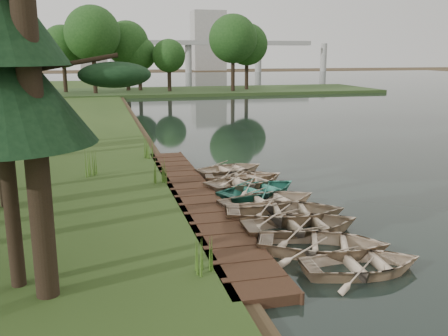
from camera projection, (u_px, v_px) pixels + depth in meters
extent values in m
plane|color=#3D2F1D|center=(238.00, 200.00, 18.48)|extent=(300.00, 300.00, 0.00)
cube|color=#382215|center=(196.00, 199.00, 18.06)|extent=(1.60, 16.00, 0.30)
cube|color=#2C431E|center=(194.00, 91.00, 67.56)|extent=(50.00, 14.00, 0.45)
cylinder|color=black|center=(8.00, 73.00, 61.36)|extent=(0.50, 0.50, 4.80)
sphere|color=#1F4617|center=(5.00, 43.00, 60.55)|extent=(5.60, 5.60, 5.60)
cylinder|color=black|center=(64.00, 73.00, 62.96)|extent=(0.50, 0.50, 4.80)
sphere|color=#1F4617|center=(62.00, 44.00, 62.15)|extent=(5.60, 5.60, 5.60)
cylinder|color=black|center=(118.00, 72.00, 64.56)|extent=(0.50, 0.50, 4.80)
sphere|color=#1F4617|center=(117.00, 44.00, 63.75)|extent=(5.60, 5.60, 5.60)
cylinder|color=black|center=(169.00, 72.00, 66.17)|extent=(0.50, 0.50, 4.80)
sphere|color=#1F4617|center=(168.00, 44.00, 65.36)|extent=(5.60, 5.60, 5.60)
cylinder|color=black|center=(218.00, 71.00, 67.77)|extent=(0.50, 0.50, 4.80)
sphere|color=#1F4617|center=(218.00, 44.00, 66.96)|extent=(5.60, 5.60, 5.60)
cylinder|color=black|center=(264.00, 71.00, 69.37)|extent=(0.50, 0.50, 4.80)
sphere|color=#1F4617|center=(265.00, 44.00, 68.56)|extent=(5.60, 5.60, 5.60)
cylinder|color=black|center=(309.00, 71.00, 70.97)|extent=(0.50, 0.50, 4.80)
sphere|color=#1F4617|center=(310.00, 45.00, 70.16)|extent=(5.60, 5.60, 5.60)
cube|color=#A5A5A0|center=(151.00, 42.00, 132.38)|extent=(90.00, 4.00, 1.20)
cylinder|color=#A5A5A0|center=(33.00, 58.00, 126.07)|extent=(1.80, 1.80, 8.00)
cylinder|color=#A5A5A0|center=(113.00, 58.00, 130.88)|extent=(1.80, 1.80, 8.00)
cylinder|color=#A5A5A0|center=(188.00, 58.00, 135.68)|extent=(1.80, 1.80, 8.00)
cylinder|color=#A5A5A0|center=(258.00, 58.00, 140.49)|extent=(1.80, 1.80, 8.00)
cylinder|color=#A5A5A0|center=(324.00, 57.00, 145.30)|extent=(1.80, 1.80, 8.00)
cube|color=#A5A5A0|center=(208.00, 41.00, 155.84)|extent=(10.00, 8.00, 18.00)
cube|color=#A5A5A0|center=(93.00, 51.00, 152.83)|extent=(8.00, 8.00, 12.00)
imported|color=beige|center=(363.00, 261.00, 12.19)|extent=(3.20, 2.39, 0.63)
imported|color=beige|center=(323.00, 241.00, 13.34)|extent=(4.21, 3.66, 0.73)
imported|color=beige|center=(302.00, 222.00, 14.79)|extent=(3.63, 2.62, 0.74)
imported|color=beige|center=(285.00, 209.00, 15.94)|extent=(4.34, 3.49, 0.80)
imported|color=beige|center=(269.00, 198.00, 17.21)|extent=(3.91, 3.07, 0.74)
imported|color=#2E826C|center=(260.00, 188.00, 18.62)|extent=(4.15, 3.64, 0.71)
imported|color=beige|center=(247.00, 179.00, 19.85)|extent=(4.27, 3.69, 0.74)
imported|color=beige|center=(242.00, 174.00, 20.79)|extent=(3.44, 2.69, 0.65)
imported|color=beige|center=(231.00, 167.00, 22.08)|extent=(3.58, 2.93, 0.65)
imported|color=beige|center=(52.00, 142.00, 26.55)|extent=(3.65, 2.69, 0.73)
cylinder|color=black|center=(23.00, 0.00, 9.26)|extent=(0.48, 0.48, 11.96)
cylinder|color=black|center=(11.00, 205.00, 10.65)|extent=(0.32, 0.32, 3.71)
cone|color=#3F661E|center=(207.00, 254.00, 11.61)|extent=(0.60, 0.60, 0.90)
cone|color=#3F661E|center=(90.00, 163.00, 20.76)|extent=(0.60, 0.60, 1.11)
cone|color=#3F661E|center=(160.00, 171.00, 19.67)|extent=(0.60, 0.60, 0.92)
cone|color=#3F661E|center=(148.00, 147.00, 24.36)|extent=(0.60, 0.60, 1.07)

